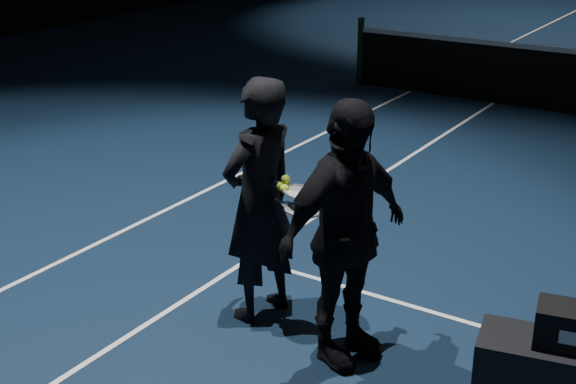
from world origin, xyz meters
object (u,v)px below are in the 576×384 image
player_a (260,201)px  racket_lower (303,210)px  tennis_balls (284,185)px  racket_upper (302,193)px  player_b (345,235)px

player_a → racket_lower: size_ratio=2.76×
tennis_balls → racket_upper: bearing=0.2°
player_b → tennis_balls: player_b is taller
racket_upper → tennis_balls: 0.15m
player_a → player_b: size_ratio=1.00×
tennis_balls → player_a: bearing=167.8°
racket_lower → tennis_balls: bearing=178.5°
racket_lower → tennis_balls: size_ratio=5.67×
player_b → tennis_balls: (-0.58, 0.14, 0.19)m
racket_lower → player_b: bearing=-0.0°
player_b → racket_upper: player_b is taller
racket_upper → player_a: bearing=-178.3°
racket_lower → tennis_balls: 0.24m
player_b → racket_lower: player_b is taller
racket_lower → racket_upper: bearing=141.3°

